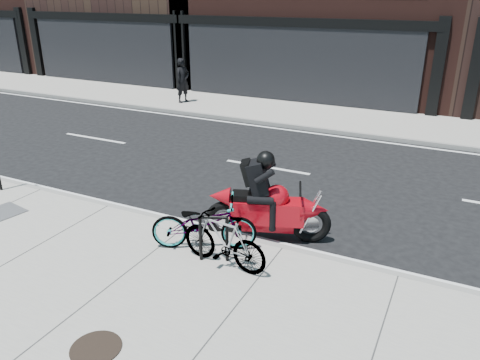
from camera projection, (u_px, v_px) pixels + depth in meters
The scene contains 10 objects.
ground at pixel (233, 194), 10.88m from camera, with size 120.00×120.00×0.00m, color black.
sidewalk_near at pixel (75, 316), 6.70m from camera, with size 60.00×6.00×0.13m, color gray.
sidewalk_far at pixel (328, 117), 17.30m from camera, with size 60.00×3.50×0.13m, color gray.
bike_rack at pixel (214, 234), 7.79m from camera, with size 0.47×0.22×0.84m.
bicycle_front at pixel (204, 223), 8.18m from camera, with size 0.65×1.85×0.97m, color gray.
bicycle_rear at pixel (224, 240), 7.65m from camera, with size 0.45×1.59×0.96m, color gray.
motorcycle at pixel (273, 205), 8.64m from camera, with size 2.29×1.08×1.77m.
pedestrian at pixel (183, 81), 18.98m from camera, with size 0.65×0.42×1.77m, color black.
manhole_cover at pixel (96, 348), 6.00m from camera, with size 0.66×0.66×0.01m, color black.
utility_grate at pixel (2, 212), 9.68m from camera, with size 0.75×0.75×0.01m, color #474749.
Camera 1 is at (4.53, -8.87, 4.39)m, focal length 35.00 mm.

